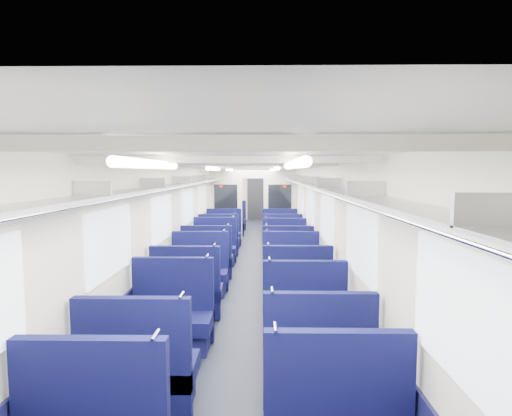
# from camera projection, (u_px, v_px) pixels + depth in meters

# --- Properties ---
(floor) EXTENTS (2.80, 18.00, 0.01)m
(floor) POSITION_uv_depth(u_px,v_px,m) (250.00, 263.00, 9.74)
(floor) COLOR black
(floor) RESTS_ON ground
(ceiling) EXTENTS (2.80, 18.00, 0.01)m
(ceiling) POSITION_uv_depth(u_px,v_px,m) (249.00, 166.00, 9.53)
(ceiling) COLOR white
(ceiling) RESTS_ON wall_left
(wall_left) EXTENTS (0.02, 18.00, 2.35)m
(wall_left) POSITION_uv_depth(u_px,v_px,m) (191.00, 215.00, 9.66)
(wall_left) COLOR beige
(wall_left) RESTS_ON floor
(dado_left) EXTENTS (0.03, 17.90, 0.70)m
(dado_left) POSITION_uv_depth(u_px,v_px,m) (192.00, 249.00, 9.73)
(dado_left) COLOR #11123A
(dado_left) RESTS_ON floor
(wall_right) EXTENTS (0.02, 18.00, 2.35)m
(wall_right) POSITION_uv_depth(u_px,v_px,m) (308.00, 215.00, 9.62)
(wall_right) COLOR beige
(wall_right) RESTS_ON floor
(dado_right) EXTENTS (0.03, 17.90, 0.70)m
(dado_right) POSITION_uv_depth(u_px,v_px,m) (307.00, 249.00, 9.69)
(dado_right) COLOR #11123A
(dado_right) RESTS_ON floor
(wall_far) EXTENTS (2.80, 0.02, 2.35)m
(wall_far) POSITION_uv_depth(u_px,v_px,m) (256.00, 194.00, 18.60)
(wall_far) COLOR beige
(wall_far) RESTS_ON floor
(luggage_rack_left) EXTENTS (0.36, 17.40, 0.18)m
(luggage_rack_left) POSITION_uv_depth(u_px,v_px,m) (199.00, 182.00, 9.59)
(luggage_rack_left) COLOR #B2B5BA
(luggage_rack_left) RESTS_ON wall_left
(luggage_rack_right) EXTENTS (0.36, 17.40, 0.18)m
(luggage_rack_right) POSITION_uv_depth(u_px,v_px,m) (300.00, 182.00, 9.55)
(luggage_rack_right) COLOR #B2B5BA
(luggage_rack_right) RESTS_ON wall_right
(windows) EXTENTS (2.78, 15.60, 0.75)m
(windows) POSITION_uv_depth(u_px,v_px,m) (249.00, 206.00, 9.16)
(windows) COLOR white
(windows) RESTS_ON wall_left
(ceiling_fittings) EXTENTS (2.70, 16.06, 0.11)m
(ceiling_fittings) POSITION_uv_depth(u_px,v_px,m) (249.00, 168.00, 9.28)
(ceiling_fittings) COLOR silver
(ceiling_fittings) RESTS_ON ceiling
(end_door) EXTENTS (0.75, 0.06, 2.00)m
(end_door) POSITION_uv_depth(u_px,v_px,m) (256.00, 198.00, 18.56)
(end_door) COLOR black
(end_door) RESTS_ON floor
(bulkhead) EXTENTS (2.80, 0.10, 2.35)m
(bulkhead) POSITION_uv_depth(u_px,v_px,m) (253.00, 202.00, 13.06)
(bulkhead) COLOR silver
(bulkhead) RESTS_ON floor
(seat_4) EXTENTS (1.03, 0.57, 1.15)m
(seat_4) POSITION_uv_depth(u_px,v_px,m) (138.00, 374.00, 3.68)
(seat_4) COLOR #0E1145
(seat_4) RESTS_ON floor
(seat_5) EXTENTS (1.03, 0.57, 1.15)m
(seat_5) POSITION_uv_depth(u_px,v_px,m) (317.00, 366.00, 3.82)
(seat_5) COLOR #0E1145
(seat_5) RESTS_ON floor
(seat_6) EXTENTS (1.03, 0.57, 1.15)m
(seat_6) POSITION_uv_depth(u_px,v_px,m) (171.00, 320.00, 5.02)
(seat_6) COLOR #0E1145
(seat_6) RESTS_ON floor
(seat_7) EXTENTS (1.03, 0.57, 1.15)m
(seat_7) POSITION_uv_depth(u_px,v_px,m) (306.00, 326.00, 4.83)
(seat_7) COLOR #0E1145
(seat_7) RESTS_ON floor
(seat_8) EXTENTS (1.03, 0.57, 1.15)m
(seat_8) POSITION_uv_depth(u_px,v_px,m) (187.00, 294.00, 6.08)
(seat_8) COLOR #0E1145
(seat_8) RESTS_ON floor
(seat_9) EXTENTS (1.03, 0.57, 1.15)m
(seat_9) POSITION_uv_depth(u_px,v_px,m) (297.00, 293.00, 6.12)
(seat_9) COLOR #0E1145
(seat_9) RESTS_ON floor
(seat_10) EXTENTS (1.03, 0.57, 1.15)m
(seat_10) POSITION_uv_depth(u_px,v_px,m) (199.00, 275.00, 7.25)
(seat_10) COLOR #0E1145
(seat_10) RESTS_ON floor
(seat_11) EXTENTS (1.03, 0.57, 1.15)m
(seat_11) POSITION_uv_depth(u_px,v_px,m) (291.00, 274.00, 7.26)
(seat_11) COLOR #0E1145
(seat_11) RESTS_ON floor
(seat_12) EXTENTS (1.03, 0.57, 1.15)m
(seat_12) POSITION_uv_depth(u_px,v_px,m) (207.00, 261.00, 8.33)
(seat_12) COLOR #0E1145
(seat_12) RESTS_ON floor
(seat_13) EXTENTS (1.03, 0.57, 1.15)m
(seat_13) POSITION_uv_depth(u_px,v_px,m) (288.00, 262.00, 8.29)
(seat_13) COLOR #0E1145
(seat_13) RESTS_ON floor
(seat_14) EXTENTS (1.03, 0.57, 1.15)m
(seat_14) POSITION_uv_depth(u_px,v_px,m) (215.00, 250.00, 9.56)
(seat_14) COLOR #0E1145
(seat_14) RESTS_ON floor
(seat_15) EXTENTS (1.03, 0.57, 1.15)m
(seat_15) POSITION_uv_depth(u_px,v_px,m) (285.00, 251.00, 9.36)
(seat_15) COLOR #0E1145
(seat_15) RESTS_ON floor
(seat_16) EXTENTS (1.03, 0.57, 1.15)m
(seat_16) POSITION_uv_depth(u_px,v_px,m) (219.00, 242.00, 10.56)
(seat_16) COLOR #0E1145
(seat_16) RESTS_ON floor
(seat_17) EXTENTS (1.03, 0.57, 1.15)m
(seat_17) POSITION_uv_depth(u_px,v_px,m) (282.00, 242.00, 10.59)
(seat_17) COLOR #0E1145
(seat_17) RESTS_ON floor
(seat_18) EXTENTS (1.03, 0.57, 1.15)m
(seat_18) POSITION_uv_depth(u_px,v_px,m) (223.00, 235.00, 11.78)
(seat_18) COLOR #0E1145
(seat_18) RESTS_ON floor
(seat_19) EXTENTS (1.03, 0.57, 1.15)m
(seat_19) POSITION_uv_depth(u_px,v_px,m) (280.00, 235.00, 11.77)
(seat_19) COLOR #0E1145
(seat_19) RESTS_ON floor
(seat_20) EXTENTS (1.03, 0.57, 1.15)m
(seat_20) POSITION_uv_depth(u_px,v_px,m) (229.00, 226.00, 13.81)
(seat_20) COLOR #0E1145
(seat_20) RESTS_ON floor
(seat_21) EXTENTS (1.03, 0.57, 1.15)m
(seat_21) POSITION_uv_depth(u_px,v_px,m) (277.00, 226.00, 13.81)
(seat_21) COLOR #0E1145
(seat_21) RESTS_ON floor
(seat_22) EXTENTS (1.03, 0.57, 1.15)m
(seat_22) POSITION_uv_depth(u_px,v_px,m) (232.00, 221.00, 15.09)
(seat_22) COLOR #0E1145
(seat_22) RESTS_ON floor
(seat_23) EXTENTS (1.03, 0.57, 1.15)m
(seat_23) POSITION_uv_depth(u_px,v_px,m) (276.00, 221.00, 15.05)
(seat_23) COLOR #0E1145
(seat_23) RESTS_ON floor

